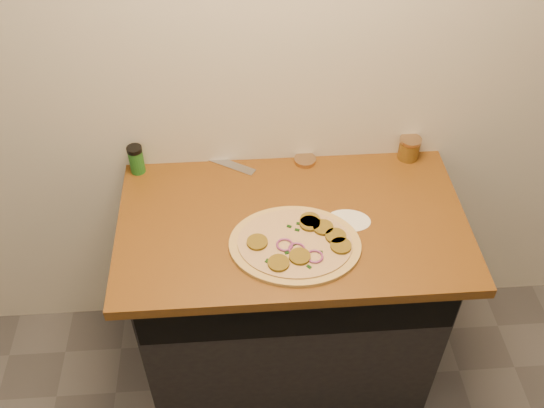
{
  "coord_description": "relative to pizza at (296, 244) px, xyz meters",
  "views": [
    {
      "loc": [
        -0.17,
        -0.03,
        2.39
      ],
      "look_at": [
        -0.07,
        1.45,
        0.95
      ],
      "focal_mm": 40.0,
      "sensor_mm": 36.0,
      "label": 1
    }
  ],
  "objects": [
    {
      "name": "cabinet",
      "position": [
        -0.0,
        0.15,
        -0.48
      ],
      "size": [
        1.1,
        0.6,
        0.86
      ],
      "primitive_type": "cube",
      "color": "black",
      "rests_on": "ground"
    },
    {
      "name": "salsa_jar",
      "position": [
        0.47,
        0.42,
        0.03
      ],
      "size": [
        0.08,
        0.08,
        0.09
      ],
      "color": "#9E1B0F",
      "rests_on": "countertop"
    },
    {
      "name": "flour_spill",
      "position": [
        0.19,
        0.1,
        -0.01
      ],
      "size": [
        0.18,
        0.18,
        0.0
      ],
      "primitive_type": "cylinder",
      "rotation": [
        0.0,
        0.0,
        -0.16
      ],
      "color": "silver",
      "rests_on": "countertop"
    },
    {
      "name": "mason_jar_lid",
      "position": [
        0.08,
        0.42,
        -0.0
      ],
      "size": [
        0.1,
        0.1,
        0.02
      ],
      "primitive_type": "cylinder",
      "rotation": [
        0.0,
        0.0,
        -0.23
      ],
      "color": "tan",
      "rests_on": "countertop"
    },
    {
      "name": "pizza",
      "position": [
        0.0,
        0.0,
        0.0
      ],
      "size": [
        0.47,
        0.47,
        0.03
      ],
      "color": "tan",
      "rests_on": "countertop"
    },
    {
      "name": "chefs_knife",
      "position": [
        -0.27,
        0.46,
        -0.01
      ],
      "size": [
        0.26,
        0.18,
        0.02
      ],
      "color": "#B7BAC1",
      "rests_on": "countertop"
    },
    {
      "name": "countertop",
      "position": [
        -0.0,
        0.12,
        -0.03
      ],
      "size": [
        1.2,
        0.7,
        0.04
      ],
      "primitive_type": "cube",
      "color": "brown",
      "rests_on": "cabinet"
    },
    {
      "name": "spice_shaker",
      "position": [
        -0.55,
        0.41,
        0.05
      ],
      "size": [
        0.06,
        0.06,
        0.11
      ],
      "color": "#1F6420",
      "rests_on": "countertop"
    }
  ]
}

